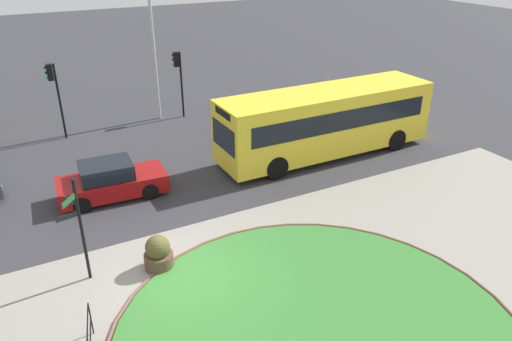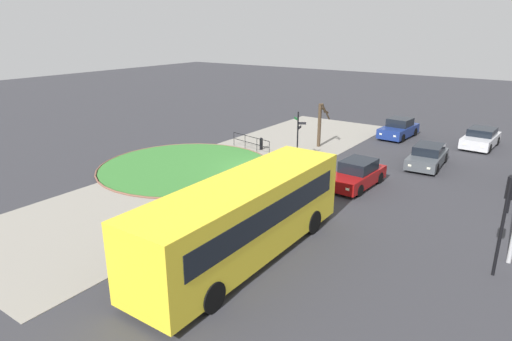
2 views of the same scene
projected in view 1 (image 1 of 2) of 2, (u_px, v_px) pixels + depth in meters
ground at (182, 277)px, 14.58m from camera, size 120.00×120.00×0.00m
sidewalk_paving at (204, 312)px, 13.21m from camera, size 32.00×8.58×0.02m
grass_island at (319, 338)px, 12.31m from camera, size 10.46×10.46×0.10m
grass_kerb_ring at (319, 338)px, 12.30m from camera, size 10.77×10.77×0.11m
signpost_directional at (79, 225)px, 13.66m from camera, size 0.68×0.93×3.31m
bus_yellow at (326, 120)px, 22.05m from camera, size 10.21×2.68×3.03m
car_trailing at (111, 181)px, 18.75m from camera, size 4.16×1.96×1.46m
traffic_light_near at (54, 85)px, 23.26m from camera, size 0.49×0.27×3.75m
traffic_light_far at (178, 70)px, 26.21m from camera, size 0.49×0.30×3.61m
lamppost_tall at (152, 29)px, 25.02m from camera, size 0.32×0.32×9.13m
planter_near_signpost at (158, 254)px, 14.75m from camera, size 0.89×0.89×1.13m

